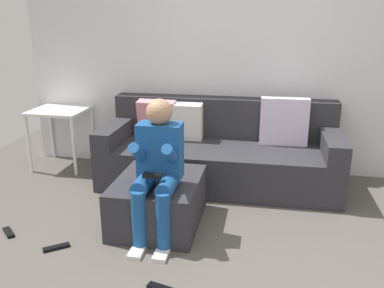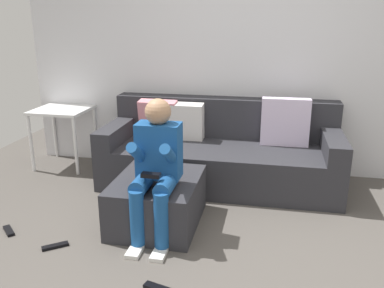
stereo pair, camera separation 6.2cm
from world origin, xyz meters
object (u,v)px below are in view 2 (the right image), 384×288
at_px(ottoman, 158,201).
at_px(remote_under_side_table, 9,231).
at_px(person_seated, 156,165).
at_px(remote_by_storage_bin, 55,246).
at_px(side_table, 62,117).
at_px(remote_near_ottoman, 158,288).
at_px(couch_sectional, 221,152).

height_order(ottoman, remote_under_side_table, ottoman).
relative_size(person_seated, remote_by_storage_bin, 5.63).
bearing_deg(person_seated, side_table, 138.13).
bearing_deg(remote_near_ottoman, ottoman, 120.92).
bearing_deg(couch_sectional, remote_near_ottoman, -94.51).
height_order(person_seated, remote_under_side_table, person_seated).
xyz_separation_m(ottoman, side_table, (-1.43, 1.14, 0.37)).
distance_m(couch_sectional, ottoman, 1.09).
distance_m(couch_sectional, person_seated, 1.28).
xyz_separation_m(ottoman, person_seated, (0.05, -0.19, 0.39)).
xyz_separation_m(remote_near_ottoman, remote_under_side_table, (-1.37, 0.46, 0.00)).
distance_m(couch_sectional, remote_under_side_table, 2.09).
height_order(couch_sectional, remote_under_side_table, couch_sectional).
bearing_deg(remote_near_ottoman, couch_sectional, 100.72).
relative_size(side_table, remote_near_ottoman, 3.60).
bearing_deg(ottoman, side_table, 141.54).
xyz_separation_m(couch_sectional, remote_by_storage_bin, (-1.04, -1.53, -0.31)).
distance_m(person_seated, remote_by_storage_bin, 0.97).
xyz_separation_m(side_table, remote_under_side_table, (0.30, -1.53, -0.56)).
relative_size(couch_sectional, remote_near_ottoman, 12.70).
bearing_deg(remote_near_ottoman, remote_by_storage_bin, 175.01).
xyz_separation_m(couch_sectional, person_seated, (-0.33, -1.21, 0.27)).
height_order(side_table, remote_near_ottoman, side_table).
distance_m(couch_sectional, remote_by_storage_bin, 1.88).
xyz_separation_m(person_seated, remote_by_storage_bin, (-0.70, -0.33, -0.58)).
distance_m(person_seated, remote_under_side_table, 1.33).
height_order(couch_sectional, remote_by_storage_bin, couch_sectional).
height_order(remote_by_storage_bin, remote_under_side_table, same).
bearing_deg(couch_sectional, ottoman, -110.79).
relative_size(couch_sectional, person_seated, 2.19).
distance_m(remote_by_storage_bin, remote_under_side_table, 0.50).
height_order(side_table, remote_by_storage_bin, side_table).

